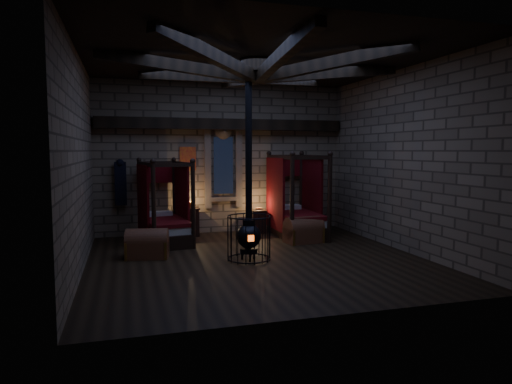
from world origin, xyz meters
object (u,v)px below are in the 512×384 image
object	(u,v)px
trunk_left	(147,245)
stove	(249,232)
trunk_right	(304,231)
bed_right	(296,216)
bed_left	(165,223)

from	to	relation	value
trunk_left	stove	bearing A→B (deg)	-10.83
trunk_left	trunk_right	world-z (taller)	trunk_right
bed_right	stove	bearing A→B (deg)	-129.13
bed_right	stove	distance (m)	3.06
bed_right	trunk_right	size ratio (longest dim) A/B	2.24
stove	trunk_left	bearing A→B (deg)	162.76
bed_right	stove	size ratio (longest dim) A/B	0.54
trunk_right	trunk_left	bearing A→B (deg)	-178.97
bed_left	trunk_right	size ratio (longest dim) A/B	2.11
trunk_left	stove	xyz separation A→B (m)	(2.06, -0.81, 0.30)
trunk_left	stove	distance (m)	2.24
bed_left	trunk_left	size ratio (longest dim) A/B	2.12
bed_right	trunk_right	xyz separation A→B (m)	(-0.15, -0.93, -0.25)
trunk_left	trunk_right	size ratio (longest dim) A/B	1.00
bed_right	trunk_right	world-z (taller)	bed_right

